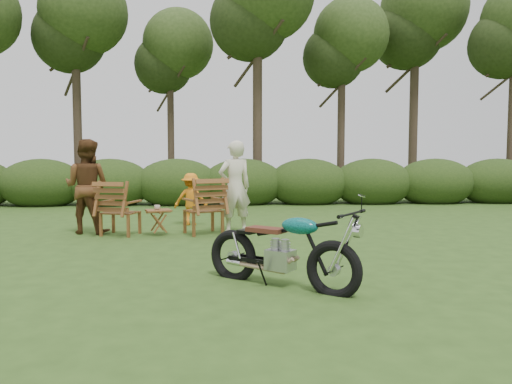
{
  "coord_description": "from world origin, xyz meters",
  "views": [
    {
      "loc": [
        -0.61,
        -6.15,
        1.51
      ],
      "look_at": [
        -0.08,
        1.93,
        0.9
      ],
      "focal_mm": 35.0,
      "sensor_mm": 36.0,
      "label": 1
    }
  ],
  "objects": [
    {
      "name": "ground",
      "position": [
        0.0,
        0.0,
        0.0
      ],
      "size": [
        80.0,
        80.0,
        0.0
      ],
      "primitive_type": "plane",
      "color": "#2B4818",
      "rests_on": "ground"
    },
    {
      "name": "tree_line",
      "position": [
        0.5,
        9.74,
        3.81
      ],
      "size": [
        22.52,
        11.62,
        8.14
      ],
      "color": "#35291D",
      "rests_on": "ground"
    },
    {
      "name": "motorcycle",
      "position": [
        0.04,
        -0.53,
        0.0
      ],
      "size": [
        1.93,
        1.7,
        1.07
      ],
      "primitive_type": null,
      "rotation": [
        0.0,
        0.0,
        -0.65
      ],
      "color": "#0B958F",
      "rests_on": "ground"
    },
    {
      "name": "lawn_chair_right",
      "position": [
        -0.99,
        3.31,
        0.0
      ],
      "size": [
        0.96,
        0.96,
        1.06
      ],
      "primitive_type": null,
      "rotation": [
        0.0,
        0.0,
        3.56
      ],
      "color": "brown",
      "rests_on": "ground"
    },
    {
      "name": "lawn_chair_left",
      "position": [
        -2.54,
        3.28,
        0.0
      ],
      "size": [
        0.87,
        0.87,
        1.01
      ],
      "primitive_type": null,
      "rotation": [
        0.0,
        0.0,
        2.86
      ],
      "color": "brown",
      "rests_on": "ground"
    },
    {
      "name": "side_table",
      "position": [
        -1.82,
        3.19,
        0.24
      ],
      "size": [
        0.57,
        0.52,
        0.48
      ],
      "primitive_type": null,
      "rotation": [
        0.0,
        0.0,
        0.31
      ],
      "color": "brown",
      "rests_on": "ground"
    },
    {
      "name": "cup",
      "position": [
        -1.84,
        3.2,
        0.53
      ],
      "size": [
        0.14,
        0.14,
        0.09
      ],
      "primitive_type": "imported",
      "rotation": [
        0.0,
        0.0,
        0.25
      ],
      "color": "beige",
      "rests_on": "side_table"
    },
    {
      "name": "adult_a",
      "position": [
        -0.39,
        3.41,
        0.0
      ],
      "size": [
        0.75,
        0.61,
        1.78
      ],
      "primitive_type": "imported",
      "rotation": [
        0.0,
        0.0,
        3.47
      ],
      "color": "beige",
      "rests_on": "ground"
    },
    {
      "name": "adult_b",
      "position": [
        -3.22,
        3.55,
        0.0
      ],
      "size": [
        1.0,
        0.85,
        1.8
      ],
      "primitive_type": "imported",
      "rotation": [
        0.0,
        0.0,
        2.93
      ],
      "color": "#533017",
      "rests_on": "ground"
    },
    {
      "name": "child",
      "position": [
        -1.3,
        4.53,
        0.0
      ],
      "size": [
        0.74,
        0.45,
        1.11
      ],
      "primitive_type": "imported",
      "rotation": [
        0.0,
        0.0,
        3.09
      ],
      "color": "orange",
      "rests_on": "ground"
    }
  ]
}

